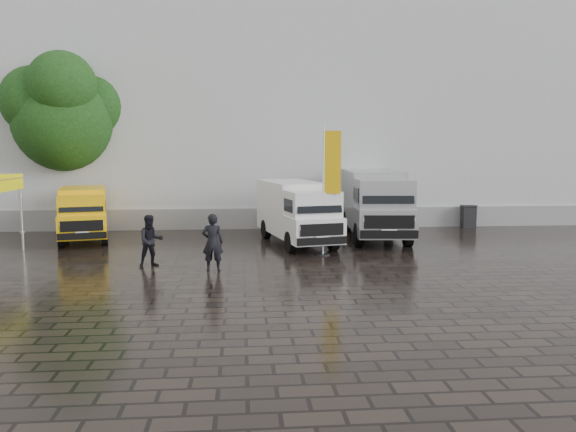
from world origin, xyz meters
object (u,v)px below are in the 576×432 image
(van_yellow, at_px, (83,215))
(wheelie_bin, at_px, (468,216))
(van_white, at_px, (297,213))
(flagpole, at_px, (328,184))
(person_front, at_px, (213,242))
(van_silver, at_px, (375,205))
(person_tent, at_px, (151,241))

(van_yellow, bearing_deg, wheelie_bin, -5.65)
(van_white, distance_m, flagpole, 3.00)
(van_yellow, bearing_deg, person_front, -62.07)
(van_white, height_order, flagpole, flagpole)
(van_yellow, xyz_separation_m, van_white, (8.91, -1.59, 0.15))
(van_silver, relative_size, wheelie_bin, 6.06)
(van_white, height_order, person_tent, van_white)
(van_yellow, distance_m, person_tent, 6.66)
(van_yellow, relative_size, person_front, 2.59)
(flagpole, distance_m, person_tent, 6.53)
(wheelie_bin, distance_m, person_tent, 16.29)
(wheelie_bin, height_order, person_tent, person_tent)
(wheelie_bin, xyz_separation_m, person_front, (-12.08, -8.97, 0.37))
(van_yellow, bearing_deg, flagpole, -36.41)
(van_yellow, xyz_separation_m, person_tent, (3.67, -5.56, -0.25))
(van_yellow, bearing_deg, person_tent, -70.20)
(van_white, xyz_separation_m, flagpole, (0.88, -2.53, 1.34))
(van_yellow, relative_size, wheelie_bin, 4.32)
(person_tent, bearing_deg, van_yellow, 102.66)
(wheelie_bin, bearing_deg, flagpole, -135.02)
(van_silver, xyz_separation_m, flagpole, (-2.65, -3.77, 1.15))
(van_silver, distance_m, flagpole, 4.75)
(van_white, distance_m, wheelie_bin, 9.83)
(flagpole, bearing_deg, person_front, -149.83)
(van_silver, xyz_separation_m, person_front, (-6.70, -6.13, -0.53))
(van_yellow, height_order, wheelie_bin, van_yellow)
(van_yellow, height_order, flagpole, flagpole)
(person_front, distance_m, person_tent, 2.27)
(flagpole, relative_size, person_front, 2.55)
(van_white, relative_size, van_silver, 0.86)
(wheelie_bin, xyz_separation_m, person_tent, (-14.16, -8.05, 0.30))
(van_white, distance_m, van_silver, 3.75)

